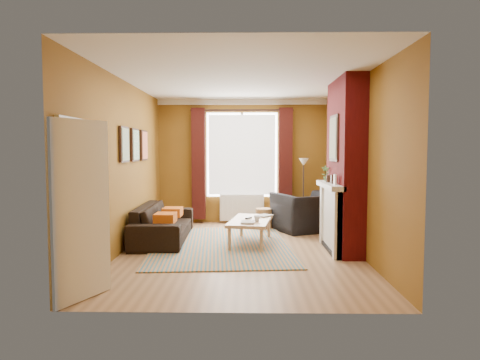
# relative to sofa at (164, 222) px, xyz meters

# --- Properties ---
(ground) EXTENTS (5.50, 5.50, 0.00)m
(ground) POSITION_rel_sofa_xyz_m (1.42, -0.77, -0.33)
(ground) COLOR olive
(ground) RESTS_ON ground
(room_walls) EXTENTS (3.82, 5.54, 2.83)m
(room_walls) POSITION_rel_sofa_xyz_m (2.06, -0.50, 1.06)
(room_walls) COLOR brown
(room_walls) RESTS_ON ground
(striped_rug) EXTENTS (2.60, 3.42, 0.02)m
(striped_rug) POSITION_rel_sofa_xyz_m (1.08, -0.44, -0.32)
(striped_rug) COLOR #306C85
(striped_rug) RESTS_ON ground
(sofa) EXTENTS (0.94, 2.26, 0.65)m
(sofa) POSITION_rel_sofa_xyz_m (0.00, 0.00, 0.00)
(sofa) COLOR black
(sofa) RESTS_ON ground
(armchair) EXTENTS (1.53, 1.45, 0.78)m
(armchair) POSITION_rel_sofa_xyz_m (2.76, 0.93, 0.06)
(armchair) COLOR black
(armchair) RESTS_ON ground
(coffee_table) EXTENTS (0.85, 1.41, 0.44)m
(coffee_table) POSITION_rel_sofa_xyz_m (1.60, -0.32, 0.07)
(coffee_table) COLOR tan
(coffee_table) RESTS_ON ground
(wicker_stool) EXTENTS (0.40, 0.40, 0.43)m
(wicker_stool) POSITION_rel_sofa_xyz_m (1.89, 1.16, -0.11)
(wicker_stool) COLOR olive
(wicker_stool) RESTS_ON ground
(floor_lamp) EXTENTS (0.28, 0.28, 1.48)m
(floor_lamp) POSITION_rel_sofa_xyz_m (2.77, 1.52, 0.84)
(floor_lamp) COLOR black
(floor_lamp) RESTS_ON ground
(book_a) EXTENTS (0.24, 0.31, 0.03)m
(book_a) POSITION_rel_sofa_xyz_m (1.44, -0.69, 0.13)
(book_a) COLOR #999999
(book_a) RESTS_ON coffee_table
(book_b) EXTENTS (0.36, 0.37, 0.02)m
(book_b) POSITION_rel_sofa_xyz_m (1.77, 0.11, 0.13)
(book_b) COLOR #999999
(book_b) RESTS_ON coffee_table
(mug) EXTENTS (0.11, 0.11, 0.10)m
(mug) POSITION_rel_sofa_xyz_m (1.71, -0.56, 0.16)
(mug) COLOR #999999
(mug) RESTS_ON coffee_table
(tv_remote) EXTENTS (0.12, 0.18, 0.02)m
(tv_remote) POSITION_rel_sofa_xyz_m (1.56, -0.23, 0.13)
(tv_remote) COLOR #272729
(tv_remote) RESTS_ON coffee_table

